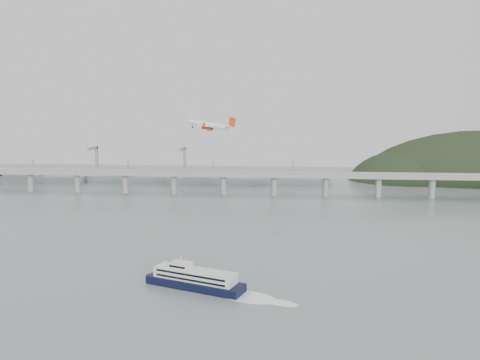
# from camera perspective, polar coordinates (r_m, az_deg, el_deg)

# --- Properties ---
(ground) EXTENTS (900.00, 900.00, 0.00)m
(ground) POSITION_cam_1_polar(r_m,az_deg,el_deg) (267.61, -1.10, -9.35)
(ground) COLOR slate
(ground) RESTS_ON ground
(bridge) EXTENTS (800.00, 22.00, 23.90)m
(bridge) POSITION_cam_1_polar(r_m,az_deg,el_deg) (458.83, 1.53, 0.32)
(bridge) COLOR gray
(bridge) RESTS_ON ground
(distant_fleet) EXTENTS (453.00, 60.90, 40.00)m
(distant_fleet) POSITION_cam_1_polar(r_m,az_deg,el_deg) (555.27, -14.10, 0.27)
(distant_fleet) COLOR gray
(distant_fleet) RESTS_ON ground
(ferry) EXTENTS (75.78, 33.69, 14.85)m
(ferry) POSITION_cam_1_polar(r_m,az_deg,el_deg) (223.26, -5.50, -11.94)
(ferry) COLOR black
(ferry) RESTS_ON ground
(airliner) EXTENTS (39.79, 36.56, 10.83)m
(airliner) POSITION_cam_1_polar(r_m,az_deg,el_deg) (350.23, -3.66, 6.70)
(airliner) COLOR white
(airliner) RESTS_ON ground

